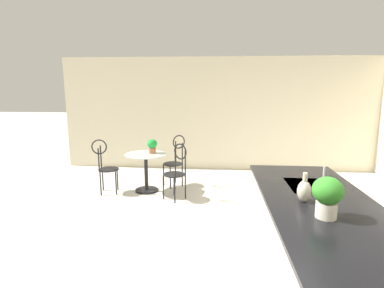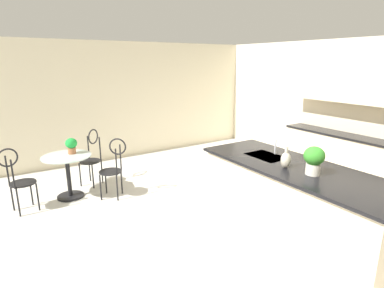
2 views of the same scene
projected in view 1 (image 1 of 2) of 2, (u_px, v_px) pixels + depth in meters
ground_plane at (229, 269)px, 3.35m from camera, size 40.00×40.00×0.00m
wall_left_window at (223, 114)px, 7.27m from camera, size 0.12×7.80×2.70m
kitchen_island at (320, 249)px, 2.91m from camera, size 2.80×1.06×0.92m
bistro_table at (146, 169)px, 5.81m from camera, size 0.80×0.80×0.74m
chair_near_window at (175, 158)px, 6.13m from camera, size 0.53×0.53×1.04m
chair_by_island at (177, 169)px, 5.32m from camera, size 0.53×0.53×1.04m
chair_toward_desk at (105, 164)px, 5.69m from camera, size 0.45×0.51×1.04m
sink_faucet at (324, 176)px, 3.33m from camera, size 0.02×0.02×0.22m
potted_plant_on_table at (152, 145)px, 5.79m from camera, size 0.19×0.19×0.27m
potted_plant_counter_near at (327, 195)px, 2.50m from camera, size 0.25×0.25×0.35m
vase_on_counter at (304, 191)px, 2.86m from camera, size 0.13×0.13×0.29m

